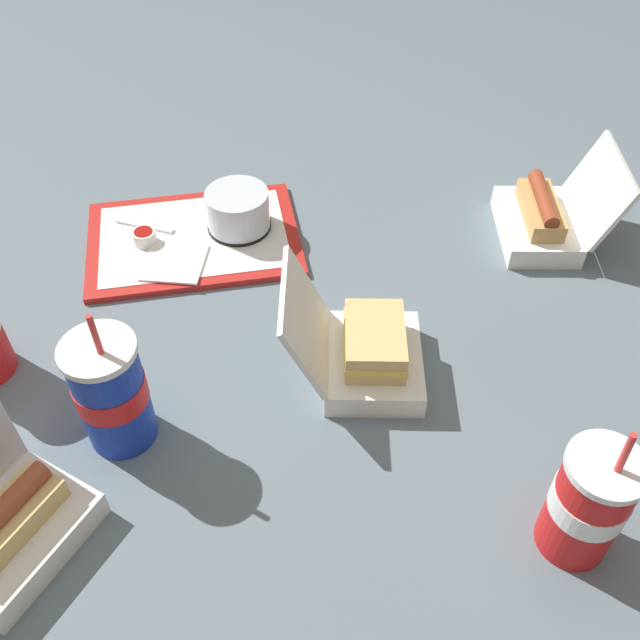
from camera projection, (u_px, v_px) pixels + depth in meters
ground_plane at (306, 339)px, 1.11m from camera, size 3.20×3.20×0.00m
food_tray at (194, 239)px, 1.27m from camera, size 0.41×0.32×0.01m
cake_container at (238, 211)px, 1.25m from camera, size 0.11×0.11×0.07m
ketchup_cup at (144, 237)px, 1.24m from camera, size 0.04×0.04×0.02m
napkin_stack at (174, 263)px, 1.21m from camera, size 0.11×0.11×0.00m
plastic_fork at (145, 225)px, 1.28m from camera, size 0.11×0.05×0.00m
clamshell_hotdog_front at (6, 525)px, 0.84m from camera, size 0.21×0.23×0.17m
clamshell_sandwich_left at (366, 351)px, 1.03m from camera, size 0.21×0.18×0.17m
clamshell_hotdog_back at (545, 217)px, 1.25m from camera, size 0.19×0.19×0.16m
soda_cup_front at (588, 503)px, 0.81m from camera, size 0.09×0.09×0.23m
soda_cup_right at (111, 392)px, 0.92m from camera, size 0.10×0.10×0.24m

